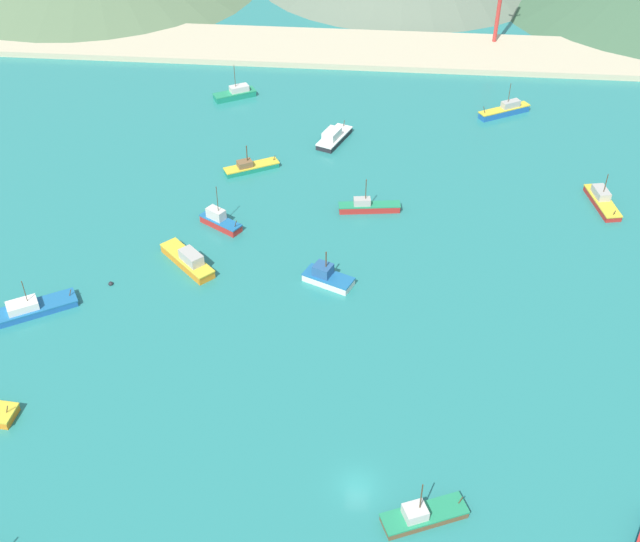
# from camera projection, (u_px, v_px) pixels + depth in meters

# --- Properties ---
(ground) EXTENTS (260.00, 280.00, 0.50)m
(ground) POSITION_uv_depth(u_px,v_px,m) (369.00, 302.00, 106.69)
(ground) COLOR teal
(fishing_boat_0) EXTENTS (7.03, 5.51, 7.09)m
(fishing_boat_0) POSITION_uv_depth(u_px,v_px,m) (220.00, 221.00, 119.22)
(fishing_boat_0) COLOR red
(fishing_boat_0) RESTS_ON ground
(fishing_boat_1) EXTENTS (9.96, 6.92, 6.23)m
(fishing_boat_1) POSITION_uv_depth(u_px,v_px,m) (505.00, 110.00, 147.14)
(fishing_boat_1) COLOR #1E5BA8
(fishing_boat_1) RESTS_ON ground
(fishing_boat_3) EXTENTS (10.98, 8.34, 5.41)m
(fishing_boat_3) POSITION_uv_depth(u_px,v_px,m) (32.00, 308.00, 104.19)
(fishing_boat_3) COLOR #1E5BA8
(fishing_boat_3) RESTS_ON ground
(fishing_boat_4) EXTENTS (9.22, 6.40, 4.80)m
(fishing_boat_4) POSITION_uv_depth(u_px,v_px,m) (250.00, 167.00, 131.93)
(fishing_boat_4) COLOR #198466
(fishing_boat_4) RESTS_ON ground
(fishing_boat_8) EXTENTS (9.74, 3.10, 5.75)m
(fishing_boat_8) POSITION_uv_depth(u_px,v_px,m) (368.00, 207.00, 122.55)
(fishing_boat_8) COLOR red
(fishing_boat_8) RESTS_ON ground
(fishing_boat_9) EXTENTS (9.20, 9.11, 2.86)m
(fishing_boat_9) POSITION_uv_depth(u_px,v_px,m) (188.00, 260.00, 111.73)
(fishing_boat_9) COLOR orange
(fishing_boat_9) RESTS_ON ground
(fishing_boat_10) EXTENTS (4.42, 9.79, 5.43)m
(fishing_boat_10) POSITION_uv_depth(u_px,v_px,m) (602.00, 200.00, 123.94)
(fishing_boat_10) COLOR red
(fishing_boat_10) RESTS_ON ground
(fishing_boat_12) EXTENTS (7.53, 5.43, 5.23)m
(fishing_boat_12) POSITION_uv_depth(u_px,v_px,m) (327.00, 277.00, 108.88)
(fishing_boat_12) COLOR silver
(fishing_boat_12) RESTS_ON ground
(fishing_boat_13) EXTENTS (8.29, 6.23, 6.73)m
(fishing_boat_13) POSITION_uv_depth(u_px,v_px,m) (236.00, 93.00, 152.59)
(fishing_boat_13) COLOR #198466
(fishing_boat_13) RESTS_ON ground
(fishing_boat_14) EXTENTS (6.12, 9.32, 2.63)m
(fishing_boat_14) POSITION_uv_depth(u_px,v_px,m) (334.00, 137.00, 139.23)
(fishing_boat_14) COLOR #232328
(fishing_boat_14) RESTS_ON ground
(fishing_boat_15) EXTENTS (9.20, 5.91, 5.91)m
(fishing_boat_15) POSITION_uv_depth(u_px,v_px,m) (422.00, 515.00, 79.71)
(fishing_boat_15) COLOR brown
(fishing_boat_15) RESTS_ON ground
(buoy_0) EXTENTS (0.68, 0.68, 0.68)m
(buoy_0) POSITION_uv_depth(u_px,v_px,m) (111.00, 284.00, 109.03)
(buoy_0) COLOR #232328
(buoy_0) RESTS_ON ground
(beach_strip) EXTENTS (247.00, 18.90, 1.20)m
(beach_strip) POSITION_uv_depth(u_px,v_px,m) (385.00, 50.00, 169.16)
(beach_strip) COLOR #C6B793
(beach_strip) RESTS_ON ground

